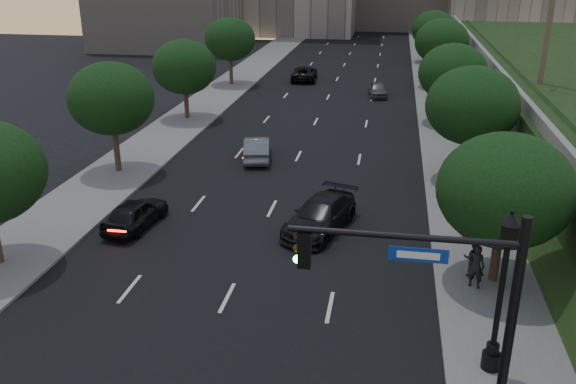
% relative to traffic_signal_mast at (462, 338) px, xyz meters
% --- Properties ---
extents(ground, '(160.00, 160.00, 0.00)m').
position_rel_traffic_signal_mast_xyz_m(ground, '(-7.85, 1.66, -3.67)').
color(ground, black).
rests_on(ground, ground).
extents(road_surface, '(16.00, 140.00, 0.02)m').
position_rel_traffic_signal_mast_xyz_m(road_surface, '(-7.85, 31.66, -3.66)').
color(road_surface, black).
rests_on(road_surface, ground).
extents(sidewalk_right, '(4.50, 140.00, 0.15)m').
position_rel_traffic_signal_mast_xyz_m(sidewalk_right, '(2.40, 31.66, -3.60)').
color(sidewalk_right, slate).
rests_on(sidewalk_right, ground).
extents(sidewalk_left, '(4.50, 140.00, 0.15)m').
position_rel_traffic_signal_mast_xyz_m(sidewalk_left, '(-18.10, 31.66, -3.60)').
color(sidewalk_left, slate).
rests_on(sidewalk_left, ground).
extents(parapet_wall, '(0.35, 90.00, 0.70)m').
position_rel_traffic_signal_mast_xyz_m(parapet_wall, '(5.65, 29.66, 0.68)').
color(parapet_wall, slate).
rests_on(parapet_wall, embankment).
extents(tree_right_a, '(5.20, 5.20, 6.24)m').
position_rel_traffic_signal_mast_xyz_m(tree_right_a, '(2.45, 9.66, 0.35)').
color(tree_right_a, '#38281C').
rests_on(tree_right_a, ground).
extents(tree_right_b, '(5.20, 5.20, 6.74)m').
position_rel_traffic_signal_mast_xyz_m(tree_right_b, '(2.45, 21.66, 0.84)').
color(tree_right_b, '#38281C').
rests_on(tree_right_b, ground).
extents(tree_right_c, '(5.20, 5.20, 6.24)m').
position_rel_traffic_signal_mast_xyz_m(tree_right_c, '(2.45, 34.66, 0.35)').
color(tree_right_c, '#38281C').
rests_on(tree_right_c, ground).
extents(tree_right_d, '(5.20, 5.20, 6.74)m').
position_rel_traffic_signal_mast_xyz_m(tree_right_d, '(2.45, 48.66, 0.84)').
color(tree_right_d, '#38281C').
rests_on(tree_right_d, ground).
extents(tree_right_e, '(5.20, 5.20, 6.24)m').
position_rel_traffic_signal_mast_xyz_m(tree_right_e, '(2.45, 63.66, 0.35)').
color(tree_right_e, '#38281C').
rests_on(tree_right_e, ground).
extents(tree_left_b, '(5.00, 5.00, 6.71)m').
position_rel_traffic_signal_mast_xyz_m(tree_left_b, '(-18.15, 19.66, 0.90)').
color(tree_left_b, '#38281C').
rests_on(tree_left_b, ground).
extents(tree_left_c, '(5.00, 5.00, 6.34)m').
position_rel_traffic_signal_mast_xyz_m(tree_left_c, '(-18.15, 32.66, 0.53)').
color(tree_left_c, '#38281C').
rests_on(tree_left_c, ground).
extents(tree_left_d, '(5.00, 5.00, 6.71)m').
position_rel_traffic_signal_mast_xyz_m(tree_left_d, '(-18.15, 46.66, 0.90)').
color(tree_left_d, '#38281C').
rests_on(tree_left_d, ground).
extents(traffic_signal_mast, '(5.68, 0.56, 7.00)m').
position_rel_traffic_signal_mast_xyz_m(traffic_signal_mast, '(0.00, 0.00, 0.00)').
color(traffic_signal_mast, black).
rests_on(traffic_signal_mast, ground).
extents(street_lamp, '(0.64, 0.64, 5.62)m').
position_rel_traffic_signal_mast_xyz_m(street_lamp, '(1.57, 3.77, -1.04)').
color(street_lamp, black).
rests_on(street_lamp, ground).
extents(sedan_near_left, '(2.21, 4.43, 1.45)m').
position_rel_traffic_signal_mast_xyz_m(sedan_near_left, '(-13.94, 12.33, -2.95)').
color(sedan_near_left, black).
rests_on(sedan_near_left, ground).
extents(sedan_mid_left, '(2.45, 4.79, 1.51)m').
position_rel_traffic_signal_mast_xyz_m(sedan_mid_left, '(-10.40, 23.63, -2.92)').
color(sedan_mid_left, slate).
rests_on(sedan_mid_left, ground).
extents(sedan_far_left, '(2.82, 5.52, 1.49)m').
position_rel_traffic_signal_mast_xyz_m(sedan_far_left, '(-11.21, 50.37, -2.93)').
color(sedan_far_left, black).
rests_on(sedan_far_left, ground).
extents(sedan_near_right, '(3.66, 5.79, 1.56)m').
position_rel_traffic_signal_mast_xyz_m(sedan_near_right, '(-5.07, 13.48, -2.89)').
color(sedan_near_right, black).
rests_on(sedan_near_right, ground).
extents(sedan_far_right, '(1.98, 4.10, 1.35)m').
position_rel_traffic_signal_mast_xyz_m(sedan_far_right, '(-3.33, 43.74, -3.00)').
color(sedan_far_right, '#4F5256').
rests_on(sedan_far_right, ground).
extents(pedestrian_a, '(0.78, 0.65, 1.82)m').
position_rel_traffic_signal_mast_xyz_m(pedestrian_a, '(1.62, 8.93, -2.61)').
color(pedestrian_a, black).
rests_on(pedestrian_a, sidewalk_right).
extents(pedestrian_b, '(0.88, 0.74, 1.59)m').
position_rel_traffic_signal_mast_xyz_m(pedestrian_b, '(1.61, 9.80, -2.73)').
color(pedestrian_b, black).
rests_on(pedestrian_b, sidewalk_right).
extents(pedestrian_c, '(1.11, 0.67, 1.77)m').
position_rel_traffic_signal_mast_xyz_m(pedestrian_c, '(1.81, 13.64, -2.64)').
color(pedestrian_c, black).
rests_on(pedestrian_c, sidewalk_right).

